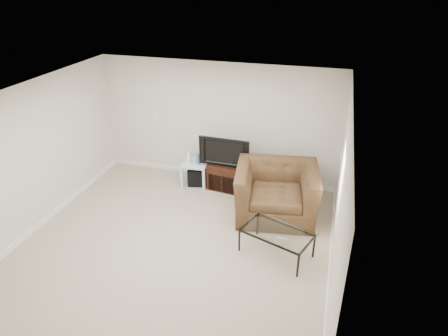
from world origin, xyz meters
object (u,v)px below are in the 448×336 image
(subwoofer, at_px, (198,176))
(coffee_table, at_px, (276,243))
(tv_stand, at_px, (226,176))
(side_table, at_px, (196,173))
(recliner, at_px, (277,184))
(television, at_px, (225,150))

(subwoofer, bearing_deg, coffee_table, -43.40)
(tv_stand, bearing_deg, side_table, -172.84)
(recliner, bearing_deg, tv_stand, 139.53)
(tv_stand, bearing_deg, subwoofer, -174.93)
(side_table, distance_m, coffee_table, 2.73)
(subwoofer, relative_size, recliner, 0.26)
(subwoofer, bearing_deg, tv_stand, -2.09)
(television, relative_size, side_table, 1.84)
(recliner, relative_size, coffee_table, 1.30)
(subwoofer, xyz_separation_m, recliner, (1.78, -0.73, 0.46))
(coffee_table, bearing_deg, subwoofer, 136.60)
(side_table, xyz_separation_m, coffee_table, (2.01, -1.85, -0.03))
(television, distance_m, coffee_table, 2.36)
(side_table, bearing_deg, coffee_table, -42.62)
(subwoofer, distance_m, coffee_table, 2.72)
(subwoofer, xyz_separation_m, coffee_table, (1.98, -1.87, 0.04))
(tv_stand, relative_size, television, 0.71)
(television, xyz_separation_m, subwoofer, (-0.63, 0.05, -0.69))
(coffee_table, bearing_deg, side_table, 137.38)
(television, distance_m, side_table, 0.90)
(tv_stand, distance_m, television, 0.58)
(side_table, bearing_deg, television, -2.45)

